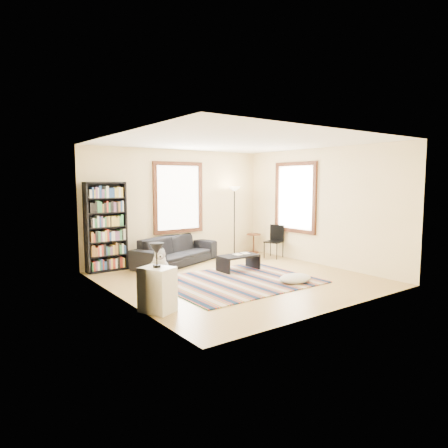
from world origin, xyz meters
TOP-DOWN VIEW (x-y plane):
  - floor at (0.00, 0.00)m, footprint 5.00×5.00m
  - ceiling at (0.00, 0.00)m, footprint 5.00×5.00m
  - wall_back at (0.00, 2.55)m, footprint 5.00×0.10m
  - wall_front at (0.00, -2.55)m, footprint 5.00×0.10m
  - wall_left at (-2.55, 0.00)m, footprint 0.10×5.00m
  - wall_right at (2.55, 0.00)m, footprint 0.10×5.00m
  - window_back at (0.00, 2.47)m, footprint 1.20×0.06m
  - window_right at (2.47, 0.80)m, footprint 0.06×1.20m
  - rug at (-0.16, -0.16)m, footprint 2.99×2.39m
  - sofa at (-0.32, 2.05)m, footprint 1.71×2.48m
  - bookshelf at (-1.94, 2.32)m, footprint 0.90×0.30m
  - coffee_table at (0.46, 0.59)m, footprint 0.96×0.62m
  - book_a at (0.36, 0.59)m, footprint 0.17×0.22m
  - book_b at (0.61, 0.64)m, footprint 0.21×0.25m
  - floor_cushion at (0.72, -0.92)m, footprint 0.86×0.78m
  - floor_lamp at (1.55, 2.15)m, footprint 0.30×0.30m
  - side_table at (2.20, 2.11)m, footprint 0.51×0.51m
  - folding_chair at (2.15, 1.23)m, footprint 0.54×0.53m
  - white_cabinet at (-2.30, -0.91)m, footprint 0.55×0.61m
  - table_lamp at (-2.30, -0.91)m, footprint 0.32×0.32m
  - dog at (-1.19, 1.22)m, footprint 0.64×0.73m

SIDE VIEW (x-z plane):
  - floor at x=0.00m, z-range -0.10..0.00m
  - rug at x=-0.16m, z-range 0.00..0.02m
  - floor_cushion at x=0.72m, z-range 0.00..0.18m
  - coffee_table at x=0.46m, z-range 0.00..0.36m
  - side_table at x=2.20m, z-range 0.00..0.54m
  - dog at x=-1.19m, z-range 0.00..0.61m
  - sofa at x=-0.32m, z-range 0.00..0.67m
  - white_cabinet at x=-2.30m, z-range 0.00..0.70m
  - book_b at x=0.61m, z-range 0.36..0.38m
  - book_a at x=0.36m, z-range 0.36..0.38m
  - folding_chair at x=2.15m, z-range 0.00..0.86m
  - table_lamp at x=-2.30m, z-range 0.70..1.08m
  - floor_lamp at x=1.55m, z-range 0.00..1.86m
  - bookshelf at x=-1.94m, z-range 0.00..2.00m
  - wall_back at x=0.00m, z-range 0.00..2.80m
  - wall_front at x=0.00m, z-range 0.00..2.80m
  - wall_left at x=-2.55m, z-range 0.00..2.80m
  - wall_right at x=2.55m, z-range 0.00..2.80m
  - window_back at x=0.00m, z-range 0.80..2.40m
  - window_right at x=2.47m, z-range 0.80..2.40m
  - ceiling at x=0.00m, z-range 2.80..2.90m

